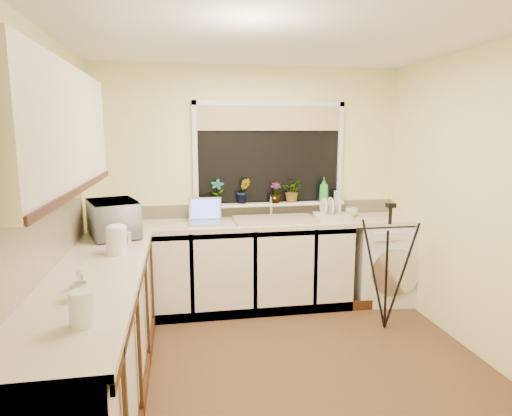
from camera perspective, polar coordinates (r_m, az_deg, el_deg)
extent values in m
plane|color=brown|center=(3.64, 3.32, -19.64)|extent=(3.20, 3.20, 0.00)
plane|color=white|center=(3.23, 3.78, 21.60)|extent=(3.20, 3.20, 0.00)
plane|color=#FFF7AA|center=(4.67, -0.73, 2.91)|extent=(3.20, 0.00, 3.20)
plane|color=#FFF7AA|center=(1.83, 14.57, -8.45)|extent=(3.20, 0.00, 3.20)
plane|color=#FFF7AA|center=(3.25, -25.11, -1.12)|extent=(0.00, 3.00, 3.00)
plane|color=#FFF7AA|center=(3.91, 27.00, 0.46)|extent=(0.00, 3.00, 3.00)
cube|color=silver|center=(4.51, -4.21, -7.72)|extent=(2.55, 0.60, 0.86)
cube|color=silver|center=(3.15, -19.97, -16.40)|extent=(0.54, 2.40, 0.86)
cube|color=beige|center=(4.44, -0.10, -1.98)|extent=(3.20, 0.60, 0.04)
cube|color=beige|center=(2.98, -20.49, -8.59)|extent=(0.60, 2.40, 0.04)
cube|color=silver|center=(2.72, -25.17, 9.13)|extent=(0.28, 1.90, 0.70)
cube|color=beige|center=(2.98, -26.23, -4.08)|extent=(0.02, 2.40, 0.45)
cube|color=beige|center=(4.70, -0.70, -0.19)|extent=(3.20, 0.02, 0.14)
cube|color=black|center=(4.67, 1.73, 6.91)|extent=(1.50, 0.02, 1.00)
cube|color=tan|center=(4.64, 1.82, 11.52)|extent=(1.50, 0.02, 0.25)
cube|color=white|center=(4.67, 1.83, 0.55)|extent=(1.60, 0.14, 0.03)
cube|color=tan|center=(4.47, 2.42, -1.47)|extent=(0.82, 0.46, 0.03)
cylinder|color=silver|center=(4.62, 1.96, 0.26)|extent=(0.03, 0.03, 0.24)
cube|color=white|center=(4.93, 15.97, -6.67)|extent=(0.66, 0.64, 0.84)
cube|color=#9C9CA3|center=(4.33, -6.54, -1.95)|extent=(0.33, 0.25, 0.02)
cube|color=#5978F2|center=(4.44, -6.61, -0.08)|extent=(0.32, 0.06, 0.23)
cylinder|color=silver|center=(3.40, -17.55, -4.07)|extent=(0.15, 0.15, 0.20)
cube|color=beige|center=(4.60, 9.76, -1.10)|extent=(0.41, 0.34, 0.05)
cylinder|color=silver|center=(2.24, -21.59, -11.98)|extent=(0.11, 0.11, 0.17)
cylinder|color=white|center=(2.75, -21.47, -8.66)|extent=(0.07, 0.07, 0.10)
imported|color=white|center=(3.98, -17.88, -1.30)|extent=(0.53, 0.65, 0.31)
imported|color=#999999|center=(4.53, -4.99, 2.09)|extent=(0.15, 0.12, 0.26)
imported|color=#999999|center=(4.58, -1.66, 2.23)|extent=(0.15, 0.12, 0.27)
imported|color=#999999|center=(4.63, 2.53, 1.99)|extent=(0.12, 0.12, 0.22)
imported|color=#999999|center=(4.68, 4.76, 2.21)|extent=(0.27, 0.26, 0.24)
imported|color=green|center=(4.77, 8.76, 2.39)|extent=(0.12, 0.12, 0.26)
imported|color=#999999|center=(4.83, 10.67, 1.87)|extent=(0.10, 0.10, 0.17)
imported|color=beige|center=(4.76, 12.24, -0.53)|extent=(0.16, 0.16, 0.10)
imported|color=beige|center=(2.59, -21.93, -9.91)|extent=(0.12, 0.12, 0.09)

